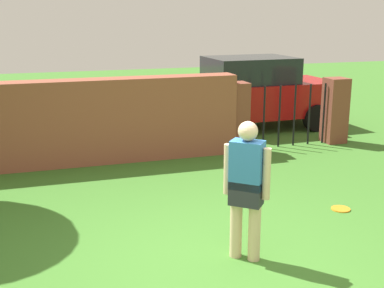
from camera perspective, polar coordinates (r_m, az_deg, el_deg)
ground_plane at (r=5.94m, az=3.37°, el=-13.31°), size 40.00×40.00×0.00m
brick_wall at (r=9.62m, az=-14.81°, el=2.18°), size 6.83×0.50×1.58m
person at (r=5.76m, az=6.09°, el=-4.51°), size 0.43×0.40×1.62m
fence_gate at (r=10.88m, az=10.55°, el=3.35°), size 2.74×0.44×1.40m
car at (r=12.46m, az=6.40°, el=5.67°), size 4.25×2.03×1.72m
frisbee_orange at (r=7.74m, az=16.24°, el=-6.96°), size 0.27×0.27×0.02m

